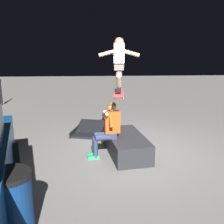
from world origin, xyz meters
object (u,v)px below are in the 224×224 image
at_px(ledge_box_main, 126,144).
at_px(skateboard, 119,94).
at_px(skater_airborne, 119,62).
at_px(trash_bin, 12,205).
at_px(kicker_ramp, 90,131).
at_px(person_sitting_on_ledge, 108,127).

height_order(ledge_box_main, skateboard, skateboard).
relative_size(skateboard, skater_airborne, 0.92).
height_order(skateboard, trash_bin, skateboard).
relative_size(ledge_box_main, trash_bin, 1.80).
distance_m(ledge_box_main, kicker_ramp, 1.87).
bearing_deg(ledge_box_main, kicker_ramp, 28.90).
bearing_deg(ledge_box_main, person_sitting_on_ledge, 104.33).
height_order(ledge_box_main, skater_airborne, skater_airborne).
relative_size(ledge_box_main, skateboard, 1.59).
relative_size(skater_airborne, kicker_ramp, 0.82).
xyz_separation_m(person_sitting_on_ledge, skater_airborne, (0.03, -0.26, 1.46)).
relative_size(skateboard, trash_bin, 1.14).
height_order(ledge_box_main, person_sitting_on_ledge, person_sitting_on_ledge).
bearing_deg(trash_bin, skater_airborne, -32.84).
bearing_deg(skater_airborne, kicker_ramp, 22.57).
xyz_separation_m(skater_airborne, trash_bin, (-2.49, 1.61, -1.71)).
bearing_deg(trash_bin, person_sitting_on_ledge, -28.77).
bearing_deg(kicker_ramp, person_sitting_on_ledge, -165.39).
relative_size(person_sitting_on_ledge, kicker_ramp, 0.94).
height_order(person_sitting_on_ledge, skater_airborne, skater_airborne).
relative_size(ledge_box_main, skater_airborne, 1.47).
distance_m(skateboard, kicker_ramp, 2.38).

